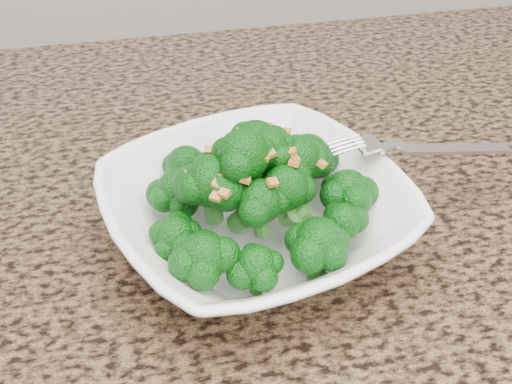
{
  "coord_description": "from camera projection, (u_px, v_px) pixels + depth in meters",
  "views": [
    {
      "loc": [
        -0.02,
        0.01,
        1.25
      ],
      "look_at": [
        0.06,
        0.39,
        0.95
      ],
      "focal_mm": 45.0,
      "sensor_mm": 36.0,
      "label": 1
    }
  ],
  "objects": [
    {
      "name": "granite_counter",
      "position": [
        201.0,
        355.0,
        0.45
      ],
      "size": [
        1.64,
        1.04,
        0.03
      ],
      "primitive_type": "cube",
      "color": "brown",
      "rests_on": "cabinet"
    },
    {
      "name": "bowl",
      "position": [
        256.0,
        214.0,
        0.5
      ],
      "size": [
        0.29,
        0.29,
        0.06
      ],
      "primitive_type": "imported",
      "rotation": [
        0.0,
        0.0,
        0.3
      ],
      "color": "white",
      "rests_on": "granite_counter"
    },
    {
      "name": "broccoli_pile",
      "position": [
        256.0,
        147.0,
        0.47
      ],
      "size": [
        0.2,
        0.2,
        0.07
      ],
      "primitive_type": null,
      "color": "#084E0B",
      "rests_on": "bowl"
    },
    {
      "name": "garlic_topping",
      "position": [
        256.0,
        102.0,
        0.44
      ],
      "size": [
        0.12,
        0.12,
        0.01
      ],
      "primitive_type": null,
      "color": "#C2772F",
      "rests_on": "broccoli_pile"
    },
    {
      "name": "fork",
      "position": [
        395.0,
        145.0,
        0.52
      ],
      "size": [
        0.19,
        0.05,
        0.01
      ],
      "primitive_type": null,
      "rotation": [
        0.0,
        0.0,
        0.14
      ],
      "color": "silver",
      "rests_on": "bowl"
    }
  ]
}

